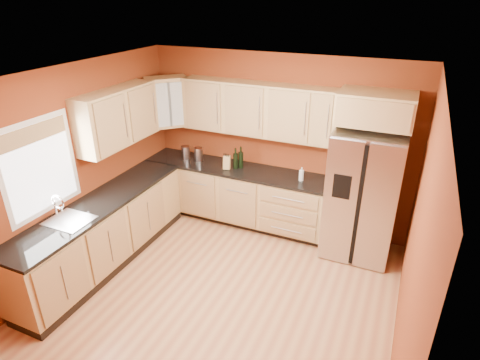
{
  "coord_description": "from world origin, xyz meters",
  "views": [
    {
      "loc": [
        1.76,
        -3.39,
        3.37
      ],
      "look_at": [
        -0.12,
        0.9,
        1.14
      ],
      "focal_mm": 30.0,
      "sensor_mm": 36.0,
      "label": 1
    }
  ],
  "objects_px": {
    "canister_left": "(186,152)",
    "refrigerator": "(362,195)",
    "soap_dispenser": "(301,174)",
    "knife_block": "(227,162)",
    "wine_bottle_a": "(241,157)"
  },
  "relations": [
    {
      "from": "canister_left",
      "to": "refrigerator",
      "type": "bearing_deg",
      "value": -1.66
    },
    {
      "from": "canister_left",
      "to": "knife_block",
      "type": "xyz_separation_m",
      "value": [
        0.77,
        -0.09,
        -0.0
      ]
    },
    {
      "from": "refrigerator",
      "to": "soap_dispenser",
      "type": "height_order",
      "value": "refrigerator"
    },
    {
      "from": "canister_left",
      "to": "knife_block",
      "type": "distance_m",
      "value": 0.77
    },
    {
      "from": "refrigerator",
      "to": "knife_block",
      "type": "relative_size",
      "value": 8.74
    },
    {
      "from": "refrigerator",
      "to": "canister_left",
      "type": "relative_size",
      "value": 8.39
    },
    {
      "from": "wine_bottle_a",
      "to": "knife_block",
      "type": "distance_m",
      "value": 0.22
    },
    {
      "from": "refrigerator",
      "to": "soap_dispenser",
      "type": "distance_m",
      "value": 0.87
    },
    {
      "from": "canister_left",
      "to": "knife_block",
      "type": "relative_size",
      "value": 1.04
    },
    {
      "from": "soap_dispenser",
      "to": "wine_bottle_a",
      "type": "bearing_deg",
      "value": 175.49
    },
    {
      "from": "refrigerator",
      "to": "knife_block",
      "type": "distance_m",
      "value": 2.01
    },
    {
      "from": "knife_block",
      "to": "soap_dispenser",
      "type": "xyz_separation_m",
      "value": [
        1.14,
        0.05,
        -0.0
      ]
    },
    {
      "from": "soap_dispenser",
      "to": "knife_block",
      "type": "bearing_deg",
      "value": -177.46
    },
    {
      "from": "wine_bottle_a",
      "to": "soap_dispenser",
      "type": "height_order",
      "value": "wine_bottle_a"
    },
    {
      "from": "canister_left",
      "to": "wine_bottle_a",
      "type": "xyz_separation_m",
      "value": [
        0.94,
        0.03,
        0.06
      ]
    }
  ]
}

